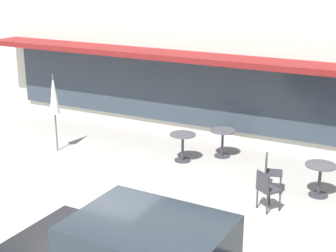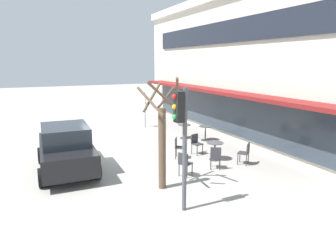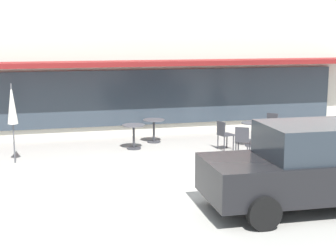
{
  "view_description": "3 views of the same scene",
  "coord_description": "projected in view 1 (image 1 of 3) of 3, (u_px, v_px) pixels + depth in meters",
  "views": [
    {
      "loc": [
        5.29,
        -7.63,
        5.05
      ],
      "look_at": [
        -0.45,
        3.36,
        1.15
      ],
      "focal_mm": 55.0,
      "sensor_mm": 36.0,
      "label": 1
    },
    {
      "loc": [
        13.42,
        -3.33,
        4.03
      ],
      "look_at": [
        -0.01,
        2.89,
        0.85
      ],
      "focal_mm": 32.0,
      "sensor_mm": 36.0,
      "label": 2
    },
    {
      "loc": [
        -3.15,
        -11.34,
        3.55
      ],
      "look_at": [
        0.32,
        2.32,
        0.99
      ],
      "focal_mm": 55.0,
      "sensor_mm": 36.0,
      "label": 3
    }
  ],
  "objects": [
    {
      "name": "cafe_table_near_wall",
      "position": [
        320.0,
        175.0,
        11.6
      ],
      "size": [
        0.7,
        0.7,
        0.76
      ],
      "color": "#333338",
      "rests_on": "ground"
    },
    {
      "name": "patio_umbrella_green_folded",
      "position": [
        54.0,
        95.0,
        14.13
      ],
      "size": [
        0.28,
        0.28,
        2.2
      ],
      "color": "#4C4C51",
      "rests_on": "ground"
    },
    {
      "name": "cafe_chair_0",
      "position": [
        266.0,
        188.0,
        10.9
      ],
      "size": [
        0.56,
        0.56,
        0.89
      ],
      "color": "#333338",
      "rests_on": "ground"
    },
    {
      "name": "ground_plane",
      "position": [
        110.0,
        228.0,
        10.3
      ],
      "size": [
        80.0,
        80.0,
        0.0
      ],
      "primitive_type": "plane",
      "color": "#9E9B93"
    },
    {
      "name": "building_facade",
      "position": [
        269.0,
        2.0,
        17.58
      ],
      "size": [
        18.63,
        9.1,
        7.64
      ],
      "color": "beige",
      "rests_on": "ground"
    },
    {
      "name": "cafe_chair_2",
      "position": [
        270.0,
        170.0,
        11.83
      ],
      "size": [
        0.49,
        0.49,
        0.89
      ],
      "color": "#333338",
      "rests_on": "ground"
    },
    {
      "name": "cafe_table_by_tree",
      "position": [
        183.0,
        143.0,
        13.69
      ],
      "size": [
        0.7,
        0.7,
        0.76
      ],
      "color": "#333338",
      "rests_on": "ground"
    },
    {
      "name": "cafe_table_streetside",
      "position": [
        223.0,
        139.0,
        14.01
      ],
      "size": [
        0.7,
        0.7,
        0.76
      ],
      "color": "#333338",
      "rests_on": "ground"
    }
  ]
}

